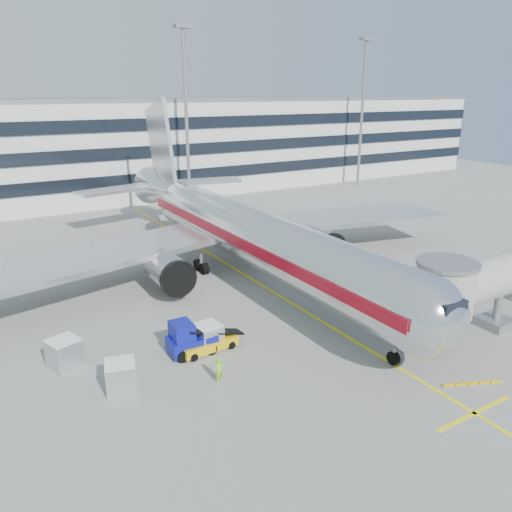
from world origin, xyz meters
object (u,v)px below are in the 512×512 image
cargo_container_front (208,337)px  ramp_worker (219,370)px  cargo_container_left (64,353)px  main_jet (241,231)px  baggage_tug (189,340)px  cargo_container_right (121,376)px  belt_loader (208,343)px

cargo_container_front → ramp_worker: bearing=-106.9°
cargo_container_left → main_jet: bearing=26.8°
main_jet → ramp_worker: main_jet is taller
cargo_container_front → baggage_tug: bearing=179.2°
cargo_container_right → belt_loader: bearing=13.8°
cargo_container_left → cargo_container_right: size_ratio=1.07×
cargo_container_right → ramp_worker: (5.29, -2.24, -0.08)m
cargo_container_left → cargo_container_front: 9.19m
main_jet → cargo_container_left: (-18.06, -9.12, -3.29)m
main_jet → baggage_tug: main_jet is taller
main_jet → cargo_container_front: size_ratio=27.86×
baggage_tug → ramp_worker: 4.16m
cargo_container_right → cargo_container_front: cargo_container_right is taller
belt_loader → cargo_container_left: (-8.67, 2.88, 0.38)m
main_jet → baggage_tug: (-10.63, -11.66, -3.21)m
baggage_tug → cargo_container_front: 1.41m
belt_loader → baggage_tug: bearing=164.5°
main_jet → cargo_container_right: main_jet is taller
main_jet → baggage_tug: size_ratio=16.01×
cargo_container_left → cargo_container_right: cargo_container_left is taller
belt_loader → baggage_tug: 1.36m
baggage_tug → belt_loader: bearing=-15.5°
cargo_container_front → ramp_worker: (-1.25, -4.13, -0.05)m
belt_loader → cargo_container_left: belt_loader is taller
baggage_tug → cargo_container_left: size_ratio=1.43×
belt_loader → cargo_container_front: bearing=62.9°
cargo_container_left → cargo_container_right: bearing=-62.8°
cargo_container_right → cargo_container_front: 6.81m
belt_loader → ramp_worker: 3.97m
cargo_container_front → belt_loader: bearing=-117.1°
main_jet → ramp_worker: (-10.48, -15.81, -3.41)m
main_jet → belt_loader: (-9.39, -12.00, -3.67)m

